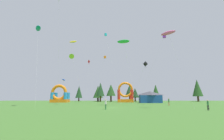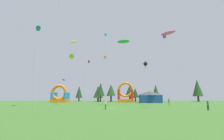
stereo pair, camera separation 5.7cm
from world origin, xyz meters
name	(u,v)px [view 2 (the right image)]	position (x,y,z in m)	size (l,w,h in m)	color
ground_plane	(111,108)	(0.00, 0.00, 0.00)	(120.00, 120.00, 0.00)	#3D6B28
kite_yellow_parafoil	(73,42)	(-14.32, 23.41, 21.67)	(6.58, 2.88, 22.22)	yellow
kite_black_diamond	(146,64)	(10.43, 17.80, 12.17)	(5.62, 2.68, 12.85)	black
kite_cyan_box	(106,35)	(-2.49, 22.53, 23.86)	(5.58, 8.14, 24.43)	#19B7CC
kite_green_parafoil	(123,41)	(2.99, 8.20, 16.36)	(4.90, 2.76, 17.00)	green
kite_pink_parafoil	(168,33)	(11.15, -2.29, 14.36)	(4.88, 2.11, 14.99)	#EA599E
kite_purple_box	(164,36)	(15.00, 12.48, 19.37)	(8.42, 3.32, 19.89)	purple
kite_lime_delta	(72,56)	(-11.09, 11.03, 13.13)	(4.55, 1.58, 13.94)	#8CD826
kite_teal_parafoil	(38,28)	(-17.95, 4.66, 18.60)	(5.03, 7.73, 19.10)	#0C7F7A
kite_orange_box	(105,57)	(-3.06, 27.63, 16.96)	(4.81, 1.19, 17.40)	orange
kite_blue_parafoil	(64,80)	(-16.86, 22.69, 7.86)	(1.08, 2.91, 8.29)	blue
kite_red_diamond	(89,62)	(-7.54, 18.61, 13.10)	(0.79, 4.21, 13.68)	red
person_far_side	(169,101)	(13.99, 8.50, 1.07)	(0.40, 0.40, 1.80)	#B21E26
person_near_camera	(208,104)	(15.50, -5.86, 0.99)	(0.34, 0.34, 1.67)	black
person_left_edge	(106,103)	(-0.83, -4.38, 1.04)	(0.42, 0.42, 1.75)	#33723F
inflatable_red_slide	(60,96)	(-20.64, 30.84, 2.30)	(6.40, 4.99, 6.83)	orange
inflatable_blue_arch	(125,95)	(4.81, 32.36, 2.87)	(6.17, 3.79, 7.86)	orange
festival_tent	(150,97)	(13.29, 26.49, 2.04)	(7.52, 4.35, 4.07)	#19478C
tree_row_0	(79,92)	(-16.37, 45.10, 4.36)	(3.29, 3.29, 7.19)	#4C331E
tree_row_1	(98,92)	(-7.26, 44.59, 4.40)	(4.63, 4.63, 7.26)	#4C331E
tree_row_2	(101,90)	(-5.74, 40.39, 5.32)	(3.69, 3.69, 8.37)	#4C331E
tree_row_3	(111,90)	(-1.07, 40.60, 5.03)	(4.15, 4.15, 7.67)	#4C331E
tree_row_4	(130,90)	(7.24, 40.24, 4.92)	(4.04, 4.04, 7.47)	#4C331E
tree_row_5	(135,93)	(9.92, 42.65, 3.83)	(3.53, 3.53, 5.98)	#4C331E
tree_row_6	(156,91)	(19.17, 41.88, 4.66)	(3.53, 3.53, 7.53)	#4C331E
tree_row_7	(197,88)	(37.85, 41.90, 6.05)	(4.46, 4.46, 9.88)	#4C331E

